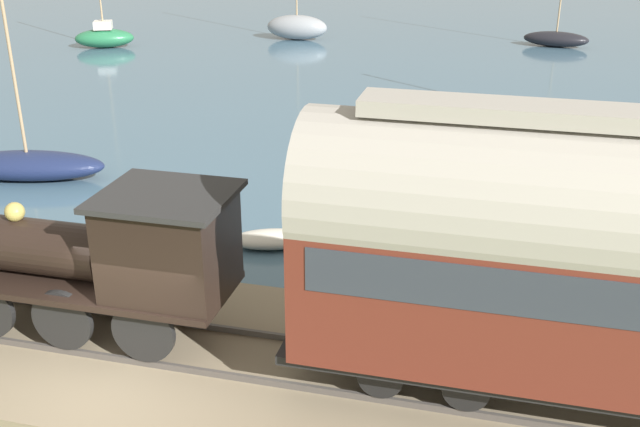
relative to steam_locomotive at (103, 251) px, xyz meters
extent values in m
plane|color=#607542|center=(-1.14, -0.92, -2.24)|extent=(200.00, 200.00, 0.00)
cube|color=#426075|center=(42.93, -0.92, -2.24)|extent=(80.00, 80.00, 0.01)
cube|color=#84755B|center=(0.00, -0.92, -2.02)|extent=(5.25, 56.00, 0.44)
cube|color=#4C4742|center=(-0.70, -0.92, -1.74)|extent=(0.07, 54.88, 0.12)
cube|color=#4C4742|center=(0.70, -0.92, -1.74)|extent=(0.07, 54.88, 0.12)
cylinder|color=black|center=(-0.70, -1.03, -1.10)|extent=(0.12, 1.17, 1.17)
cylinder|color=black|center=(0.70, -1.03, -1.10)|extent=(0.12, 1.17, 1.17)
cylinder|color=black|center=(-0.70, 0.55, -1.10)|extent=(0.12, 1.17, 1.17)
cylinder|color=black|center=(0.70, 0.55, -1.10)|extent=(0.12, 1.17, 1.17)
cylinder|color=black|center=(0.70, 2.13, -1.10)|extent=(0.12, 1.17, 1.17)
cube|color=black|center=(0.00, 0.55, -0.63)|extent=(1.90, 5.75, 0.12)
cylinder|color=black|center=(0.00, 1.70, -0.06)|extent=(1.02, 3.45, 1.02)
sphere|color=tan|center=(0.00, 1.70, 0.59)|extent=(0.36, 0.36, 0.36)
cube|color=black|center=(0.00, -1.32, 0.29)|extent=(1.80, 2.01, 1.72)
cube|color=#282828|center=(0.00, -1.32, 1.20)|extent=(2.00, 2.25, 0.10)
cylinder|color=black|center=(-0.70, -6.58, -1.30)|extent=(0.12, 0.76, 0.76)
cylinder|color=black|center=(0.70, -6.58, -1.30)|extent=(0.12, 0.76, 0.76)
cylinder|color=black|center=(-0.70, -5.20, -1.30)|extent=(0.12, 0.76, 0.76)
cylinder|color=black|center=(0.70, -5.20, -1.30)|extent=(0.12, 0.76, 0.76)
cube|color=black|center=(0.00, -9.05, -0.99)|extent=(2.23, 10.98, 0.16)
ellipsoid|color=#236B42|center=(28.37, 15.99, -1.71)|extent=(2.77, 3.67, 1.04)
cube|color=silver|center=(28.37, 15.99, -0.97)|extent=(1.28, 1.29, 0.45)
ellipsoid|color=black|center=(35.01, -9.21, -1.81)|extent=(1.79, 3.80, 0.86)
ellipsoid|color=#192347|center=(8.15, 7.34, -1.80)|extent=(2.45, 4.95, 0.88)
cylinder|color=#9E8460|center=(8.15, 7.34, 1.40)|extent=(0.10, 0.10, 5.51)
ellipsoid|color=gray|center=(33.57, 5.95, -1.51)|extent=(1.71, 3.73, 1.46)
ellipsoid|color=#B7B2A3|center=(4.22, -9.73, -1.99)|extent=(1.88, 2.60, 0.50)
ellipsoid|color=beige|center=(10.59, -6.09, -2.00)|extent=(2.19, 1.94, 0.47)
ellipsoid|color=beige|center=(5.35, -1.43, -2.02)|extent=(1.48, 2.23, 0.44)
camera|label=1|loc=(-10.73, -6.74, 5.89)|focal=42.00mm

